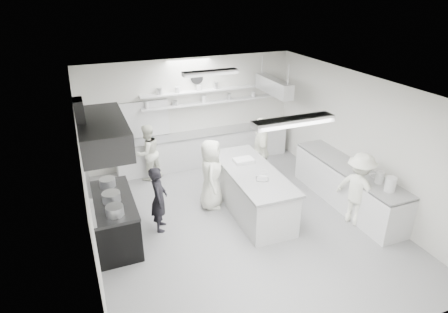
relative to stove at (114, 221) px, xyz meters
name	(u,v)px	position (x,y,z in m)	size (l,w,h in m)	color
floor	(240,223)	(2.60, -0.40, -0.46)	(6.00, 7.00, 0.02)	gray
ceiling	(243,88)	(2.60, -0.40, 2.56)	(6.00, 7.00, 0.02)	silver
wall_back	(190,112)	(2.60, 3.10, 1.05)	(6.00, 0.04, 3.00)	silver
wall_front	(356,271)	(2.60, -3.90, 1.05)	(6.00, 0.04, 3.00)	silver
wall_left	(87,188)	(-0.40, -0.40, 1.05)	(0.04, 7.00, 3.00)	silver
wall_right	(360,140)	(5.60, -0.40, 1.05)	(0.04, 7.00, 3.00)	silver
stove	(114,221)	(0.00, 0.00, 0.00)	(0.80, 1.80, 0.90)	black
exhaust_hood	(102,132)	(0.00, 0.00, 1.90)	(0.85, 2.00, 0.50)	#292929
back_counter	(205,148)	(2.90, 2.80, 0.01)	(5.00, 0.60, 0.92)	silver
shelf_lower	(215,102)	(3.30, 2.97, 1.30)	(4.20, 0.26, 0.04)	silver
shelf_upper	(215,90)	(3.30, 2.97, 1.65)	(4.20, 0.26, 0.04)	silver
pass_through_window	(145,119)	(1.30, 3.08, 1.00)	(1.30, 0.04, 1.00)	black
wall_clock	(197,78)	(2.80, 3.06, 2.00)	(0.32, 0.32, 0.05)	white
right_counter	(347,186)	(5.25, -0.60, 0.02)	(0.74, 3.30, 0.94)	silver
pot_rack	(274,86)	(4.60, 2.00, 1.85)	(0.30, 1.60, 0.40)	#B5B7B9
light_fixture_front	(293,121)	(2.60, -2.20, 2.49)	(1.30, 0.25, 0.10)	silver
light_fixture_rear	(210,73)	(2.60, 1.40, 2.49)	(1.30, 0.25, 0.10)	silver
prep_island	(251,191)	(3.04, -0.02, 0.04)	(0.99, 2.65, 0.98)	silver
stove_pot	(111,198)	(0.00, -0.09, 0.58)	(0.35, 0.35, 0.24)	#B5B7B9
cook_stove	(159,199)	(0.94, 0.05, 0.27)	(0.53, 0.35, 1.45)	black
cook_back	(148,153)	(1.19, 2.41, 0.31)	(0.74, 0.58, 1.52)	white
cook_island_left	(211,174)	(2.25, 0.49, 0.38)	(0.81, 0.53, 1.67)	white
cook_island_right	(261,151)	(3.84, 1.14, 0.45)	(1.05, 0.44, 1.79)	white
cook_right	(359,189)	(4.93, -1.30, 0.37)	(1.06, 0.61, 1.64)	white
bowl_island_a	(262,180)	(3.06, -0.47, 0.56)	(0.28, 0.28, 0.07)	#B5B7B9
bowl_island_b	(264,173)	(3.25, -0.18, 0.55)	(0.18, 0.18, 0.06)	silver
bowl_right	(375,176)	(5.45, -1.19, 0.52)	(0.23, 0.23, 0.06)	silver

